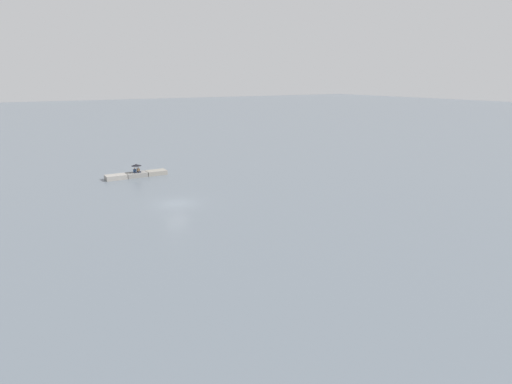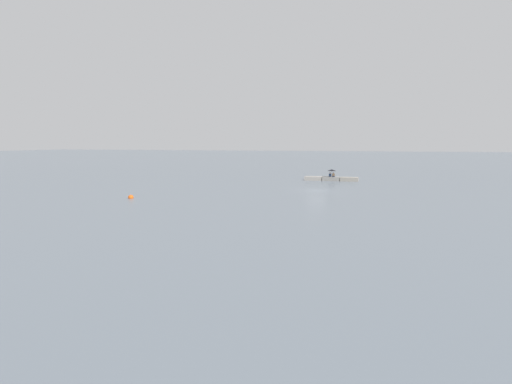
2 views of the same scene
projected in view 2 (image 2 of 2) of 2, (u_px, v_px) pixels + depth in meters
The scene contains 6 objects.
ground_plane at pixel (316, 191), 60.04m from camera, with size 500.00×500.00×0.00m, color slate.
seawall_pier at pixel (331, 179), 75.35m from camera, with size 8.85×1.88×0.65m.
person_seated_brown_left at pixel (334, 175), 75.20m from camera, with size 0.49×0.66×0.73m.
person_seated_blue_right at pixel (330, 175), 75.29m from camera, with size 0.49×0.66×0.73m.
umbrella_open_black at pixel (332, 170), 75.13m from camera, with size 1.47×1.47×1.31m.
mooring_buoy_near at pixel (131, 197), 51.94m from camera, with size 0.62×0.62×0.62m.
Camera 2 is at (-9.51, 59.46, 6.53)m, focal length 31.61 mm.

